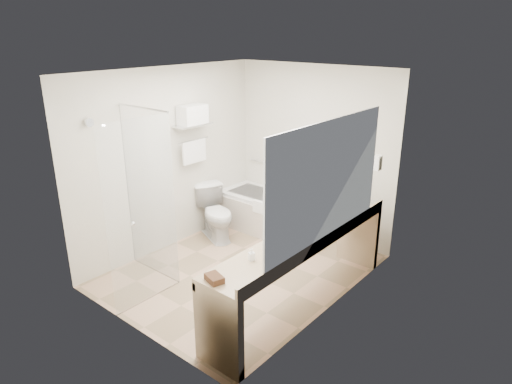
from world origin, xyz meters
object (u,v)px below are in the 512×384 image
Objects in this scene: bathtub at (270,213)px; vanity_counter at (302,254)px; amenity_basket at (214,278)px; toilet at (216,214)px; water_bottle_left at (326,218)px.

bathtub is 2.09m from vanity_counter.
toilet is at bearing 134.50° from amenity_basket.
vanity_counter is at bearing -95.26° from water_bottle_left.
toilet is 2.11m from water_bottle_left.
bathtub is at bearing 147.82° from water_bottle_left.
water_bottle_left reaches higher than toilet.
amenity_basket is (-0.09, -1.25, 0.24)m from vanity_counter.
bathtub is 9.00× the size of amenity_basket.
amenity_basket is 0.83× the size of water_bottle_left.
amenity_basket is (1.89, -1.92, 0.50)m from toilet.
amenity_basket is at bearing -94.01° from vanity_counter.
toilet is at bearing 172.55° from water_bottle_left.
water_bottle_left is at bearing -73.91° from toilet.
toilet reaches higher than bathtub.
bathtub is 0.86m from toilet.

